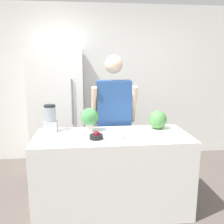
% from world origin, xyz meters
% --- Properties ---
extents(wall_back, '(8.00, 0.06, 2.60)m').
position_xyz_m(wall_back, '(0.00, 2.06, 1.30)').
color(wall_back, white).
rests_on(wall_back, ground_plane).
extents(counter_island, '(1.70, 0.73, 0.89)m').
position_xyz_m(counter_island, '(0.00, 0.37, 0.44)').
color(counter_island, white).
rests_on(counter_island, ground_plane).
extents(refrigerator, '(0.79, 0.75, 1.86)m').
position_xyz_m(refrigerator, '(-0.71, 1.65, 0.93)').
color(refrigerator, white).
rests_on(refrigerator, ground_plane).
extents(person, '(0.58, 0.27, 1.76)m').
position_xyz_m(person, '(0.08, 0.91, 0.90)').
color(person, gray).
rests_on(person, ground_plane).
extents(cutting_board, '(0.39, 0.29, 0.01)m').
position_xyz_m(cutting_board, '(0.54, 0.53, 0.90)').
color(cutting_board, white).
rests_on(cutting_board, counter_island).
extents(watermelon, '(0.21, 0.21, 0.21)m').
position_xyz_m(watermelon, '(0.55, 0.52, 1.01)').
color(watermelon, '#4C8C47').
rests_on(watermelon, cutting_board).
extents(bowl_cherries, '(0.14, 0.14, 0.09)m').
position_xyz_m(bowl_cherries, '(-0.18, 0.25, 0.92)').
color(bowl_cherries, black).
rests_on(bowl_cherries, counter_island).
extents(bowl_cream, '(0.17, 0.17, 0.08)m').
position_xyz_m(bowl_cream, '(0.02, 0.25, 0.92)').
color(bowl_cream, white).
rests_on(bowl_cream, counter_island).
extents(blender, '(0.15, 0.15, 0.31)m').
position_xyz_m(blender, '(-0.69, 0.58, 1.03)').
color(blender, '#B7B7BC').
rests_on(blender, counter_island).
extents(potted_plant, '(0.20, 0.20, 0.27)m').
position_xyz_m(potted_plant, '(-0.24, 0.54, 1.05)').
color(potted_plant, beige).
rests_on(potted_plant, counter_island).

